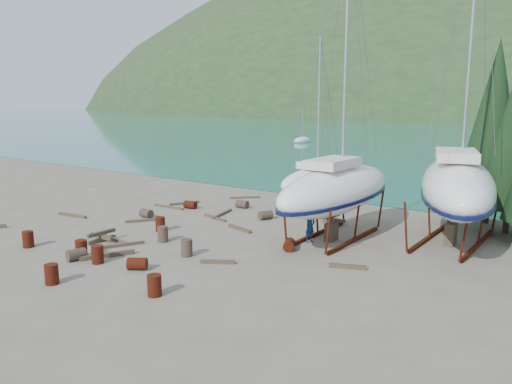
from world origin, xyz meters
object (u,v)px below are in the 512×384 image
Objects in this scene: large_sailboat_near at (337,189)px; worker at (310,226)px; large_sailboat_far at (457,185)px; small_sailboat_shore at (315,180)px.

large_sailboat_near reaches higher than worker.
large_sailboat_far is 1.63× the size of small_sailboat_shore.
large_sailboat_far is 11.64m from small_sailboat_shore.
worker is (4.45, -8.39, -1.08)m from small_sailboat_shore.
large_sailboat_near reaches higher than small_sailboat_shore.
worker is (-0.82, -1.51, -1.94)m from large_sailboat_near.
large_sailboat_far reaches higher than small_sailboat_shore.
large_sailboat_far reaches higher than worker.
small_sailboat_shore is at bearing 128.13° from large_sailboat_near.
worker is at bearing -57.47° from small_sailboat_shore.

